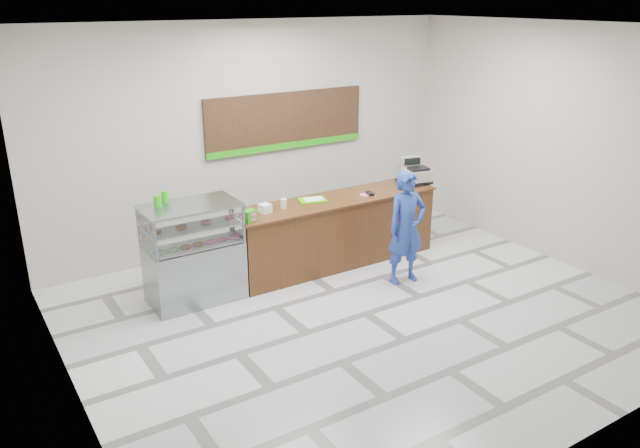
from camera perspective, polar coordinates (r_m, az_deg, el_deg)
floor at (r=8.06m, az=4.25°, el=-8.18°), size 7.00×7.00×0.00m
back_wall at (r=9.88m, az=-5.98°, el=7.96°), size 7.00×0.00×7.00m
ceiling at (r=7.11m, az=5.00°, el=17.52°), size 7.00×7.00×0.00m
sales_counter at (r=9.29m, az=1.38°, el=-0.67°), size 3.26×0.76×1.03m
display_case at (r=8.28m, az=-11.50°, el=-2.56°), size 1.22×0.72×1.33m
menu_board at (r=10.06m, az=-3.08°, el=9.32°), size 2.80×0.06×0.90m
cash_register at (r=9.96m, az=8.60°, el=4.57°), size 0.51×0.53×0.40m
card_terminal at (r=9.32m, az=4.58°, el=2.81°), size 0.12×0.18×0.04m
serving_tray at (r=9.02m, az=-0.70°, el=2.22°), size 0.45×0.38×0.02m
napkin_box at (r=8.53m, az=-5.05°, el=1.42°), size 0.16×0.16×0.12m
straw_cup at (r=8.70m, az=-3.34°, el=1.89°), size 0.09×0.09×0.13m
promo_box at (r=8.20m, az=-6.48°, el=0.74°), size 0.21×0.17×0.16m
donut_decal at (r=9.31m, az=4.18°, el=2.69°), size 0.17×0.17×0.00m
green_cup_left at (r=8.06m, az=-14.65°, el=2.05°), size 0.09×0.09×0.15m
green_cup_right at (r=8.22m, az=-13.99°, el=2.45°), size 0.09×0.09×0.14m
customer at (r=8.70m, az=7.91°, el=-0.33°), size 0.62×0.44×1.60m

